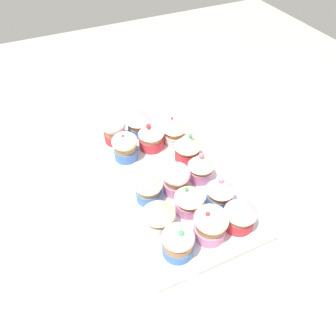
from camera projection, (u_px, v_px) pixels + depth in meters
ground_plane at (168, 185)px, 74.02cm from camera, size 180.00×180.00×3.00cm
baking_tray at (168, 179)px, 72.51cm from camera, size 45.87×25.13×1.20cm
cupcake_0 at (241, 212)px, 60.29cm from camera, size 6.42×6.42×8.05cm
cupcake_1 at (220, 191)px, 64.29cm from camera, size 5.90×5.90×7.61cm
cupcake_2 at (201, 166)px, 69.30cm from camera, size 5.76×5.76×7.72cm
cupcake_3 at (187, 146)px, 73.58cm from camera, size 6.31×6.31×7.77cm
cupcake_4 at (174, 130)px, 78.10cm from camera, size 5.43×5.43×7.34cm
cupcake_5 at (211, 224)px, 59.01cm from camera, size 6.55×6.55×7.35cm
cupcake_6 at (187, 199)px, 62.99cm from camera, size 6.03×6.03×7.36cm
cupcake_7 at (176, 178)px, 66.94cm from camera, size 5.98×5.98×7.02cm
cupcake_8 at (151, 135)px, 76.71cm from camera, size 6.24×6.24×7.40cm
cupcake_9 at (138, 120)px, 80.17cm from camera, size 6.40×6.40×7.74cm
cupcake_10 at (178, 242)px, 56.75cm from camera, size 5.96×5.96×6.96cm
cupcake_11 at (159, 213)px, 60.04cm from camera, size 6.46×6.46×8.08cm
cupcake_12 at (149, 186)px, 65.22cm from camera, size 5.61×5.61×7.44cm
cupcake_13 at (125, 146)px, 74.04cm from camera, size 6.05×6.05×7.02cm
cupcake_14 at (114, 129)px, 78.31cm from camera, size 5.99×5.99×6.74cm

